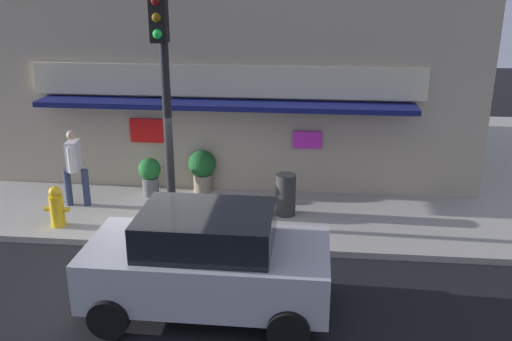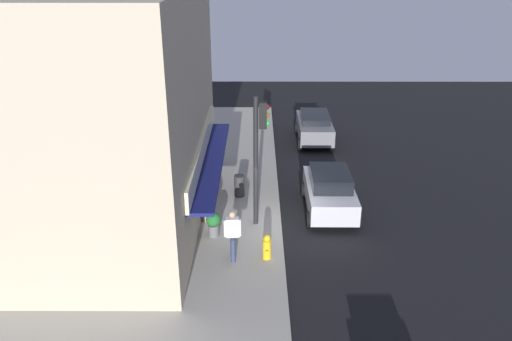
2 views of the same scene
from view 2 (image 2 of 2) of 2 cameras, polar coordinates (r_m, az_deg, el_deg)
ground_plane at (r=19.43m, az=2.92°, el=-6.62°), size 48.49×48.49×0.00m
sidewalk at (r=19.97m, az=-14.01°, el=-6.24°), size 32.33×11.57×0.14m
corner_building at (r=19.50m, az=-17.04°, el=6.62°), size 12.20×7.95×8.57m
traffic_light at (r=18.13m, az=0.31°, el=2.90°), size 0.32×0.58×5.03m
fire_hydrant at (r=17.21m, az=1.25°, el=-8.68°), size 0.54×0.30×0.90m
trash_can at (r=21.43m, az=-1.90°, el=-1.74°), size 0.45×0.45×0.95m
pedestrian at (r=16.91m, az=-2.69°, el=-7.09°), size 0.59×0.60×1.80m
potted_plant_by_doorway at (r=19.56m, az=-5.75°, el=-4.02°), size 0.67×0.67×1.05m
potted_plant_by_window at (r=18.50m, az=-4.88°, el=-5.94°), size 0.54×0.54×0.94m
parked_car_silver at (r=20.54m, az=8.36°, el=-2.32°), size 3.92×2.08×1.74m
parked_car_grey at (r=28.32m, az=6.66°, el=5.01°), size 4.07×2.07×1.62m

